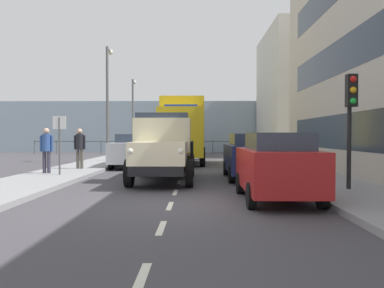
# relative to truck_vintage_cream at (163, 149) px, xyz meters

# --- Properties ---
(ground_plane) EXTENTS (80.00, 80.00, 0.00)m
(ground_plane) POSITION_rel_truck_vintage_cream_xyz_m (-0.58, -3.94, -1.18)
(ground_plane) COLOR #423F44
(sidewalk_left) EXTENTS (2.70, 36.01, 0.15)m
(sidewalk_left) POSITION_rel_truck_vintage_cream_xyz_m (-5.52, -3.94, -1.10)
(sidewalk_left) COLOR gray
(sidewalk_left) RESTS_ON ground_plane
(sidewalk_right) EXTENTS (2.70, 36.01, 0.15)m
(sidewalk_right) POSITION_rel_truck_vintage_cream_xyz_m (4.37, -3.94, -1.10)
(sidewalk_right) COLOR gray
(sidewalk_right) RESTS_ON ground_plane
(road_centreline_markings) EXTENTS (0.12, 32.01, 0.01)m
(road_centreline_markings) POSITION_rel_truck_vintage_cream_xyz_m (-0.58, -3.08, -1.17)
(road_centreline_markings) COLOR silver
(road_centreline_markings) RESTS_ON ground_plane
(building_far_block) EXTENTS (7.77, 10.25, 10.19)m
(building_far_block) POSITION_rel_truck_vintage_cream_xyz_m (-10.76, -19.10, 3.92)
(building_far_block) COLOR beige
(building_far_block) RESTS_ON ground_plane
(sea_horizon) EXTENTS (80.00, 0.80, 5.00)m
(sea_horizon) POSITION_rel_truck_vintage_cream_xyz_m (-0.58, -24.94, 1.32)
(sea_horizon) COLOR #8C9EAD
(sea_horizon) RESTS_ON ground_plane
(seawall_railing) EXTENTS (28.08, 0.08, 1.20)m
(seawall_railing) POSITION_rel_truck_vintage_cream_xyz_m (-0.58, -21.34, -0.26)
(seawall_railing) COLOR #4C5156
(seawall_railing) RESTS_ON ground_plane
(truck_vintage_cream) EXTENTS (2.17, 5.64, 2.43)m
(truck_vintage_cream) POSITION_rel_truck_vintage_cream_xyz_m (0.00, 0.00, 0.00)
(truck_vintage_cream) COLOR black
(truck_vintage_cream) RESTS_ON ground_plane
(lorry_cargo_yellow) EXTENTS (2.58, 8.20, 3.87)m
(lorry_cargo_yellow) POSITION_rel_truck_vintage_cream_xyz_m (-0.34, -9.98, 0.90)
(lorry_cargo_yellow) COLOR gold
(lorry_cargo_yellow) RESTS_ON ground_plane
(car_red_kerbside_near) EXTENTS (1.77, 3.81, 1.72)m
(car_red_kerbside_near) POSITION_rel_truck_vintage_cream_xyz_m (-3.23, 3.88, -0.29)
(car_red_kerbside_near) COLOR #B21E1E
(car_red_kerbside_near) RESTS_ON ground_plane
(car_navy_kerbside_1) EXTENTS (1.84, 4.35, 1.72)m
(car_navy_kerbside_1) POSITION_rel_truck_vintage_cream_xyz_m (-3.23, -1.15, -0.28)
(car_navy_kerbside_1) COLOR navy
(car_navy_kerbside_1) RESTS_ON ground_plane
(car_silver_oppositeside_0) EXTENTS (1.96, 4.66, 1.72)m
(car_silver_oppositeside_0) POSITION_rel_truck_vintage_cream_xyz_m (2.07, -6.56, -0.28)
(car_silver_oppositeside_0) COLOR #B7BABF
(car_silver_oppositeside_0) RESTS_ON ground_plane
(car_maroon_oppositeside_1) EXTENTS (1.87, 4.25, 1.72)m
(car_maroon_oppositeside_1) POSITION_rel_truck_vintage_cream_xyz_m (2.07, -13.20, -0.28)
(car_maroon_oppositeside_1) COLOR maroon
(car_maroon_oppositeside_1) RESTS_ON ground_plane
(car_teal_oppositeside_2) EXTENTS (1.94, 4.53, 1.72)m
(car_teal_oppositeside_2) POSITION_rel_truck_vintage_cream_xyz_m (2.07, -19.72, -0.28)
(car_teal_oppositeside_2) COLOR #1E6670
(car_teal_oppositeside_2) RESTS_ON ground_plane
(pedestrian_couple_b) EXTENTS (0.53, 0.34, 1.80)m
(pedestrian_couple_b) POSITION_rel_truck_vintage_cream_xyz_m (4.81, -1.79, 0.04)
(pedestrian_couple_b) COLOR #383342
(pedestrian_couple_b) RESTS_ON sidewalk_right
(pedestrian_near_railing) EXTENTS (0.53, 0.34, 1.81)m
(pedestrian_near_railing) POSITION_rel_truck_vintage_cream_xyz_m (4.13, -3.97, 0.05)
(pedestrian_near_railing) COLOR #4C473D
(pedestrian_near_railing) RESTS_ON sidewalk_right
(traffic_light_near) EXTENTS (0.28, 0.41, 3.20)m
(traffic_light_near) POSITION_rel_truck_vintage_cream_xyz_m (-5.49, 2.83, 1.29)
(traffic_light_near) COLOR black
(traffic_light_near) RESTS_ON sidewalk_left
(lamp_post_promenade) EXTENTS (0.32, 1.14, 6.84)m
(lamp_post_promenade) POSITION_rel_truck_vintage_cream_xyz_m (4.20, -9.98, 3.02)
(lamp_post_promenade) COLOR #59595B
(lamp_post_promenade) RESTS_ON sidewalk_right
(lamp_post_far) EXTENTS (0.32, 1.14, 6.28)m
(lamp_post_far) POSITION_rel_truck_vintage_cream_xyz_m (4.28, -19.84, 2.73)
(lamp_post_far) COLOR #59595B
(lamp_post_far) RESTS_ON sidewalk_right
(street_sign) EXTENTS (0.50, 0.07, 2.25)m
(street_sign) POSITION_rel_truck_vintage_cream_xyz_m (4.08, -1.20, 0.50)
(street_sign) COLOR #4C4C4C
(street_sign) RESTS_ON sidewalk_right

